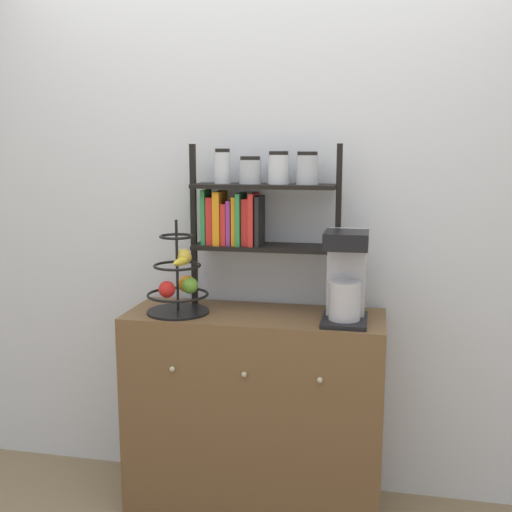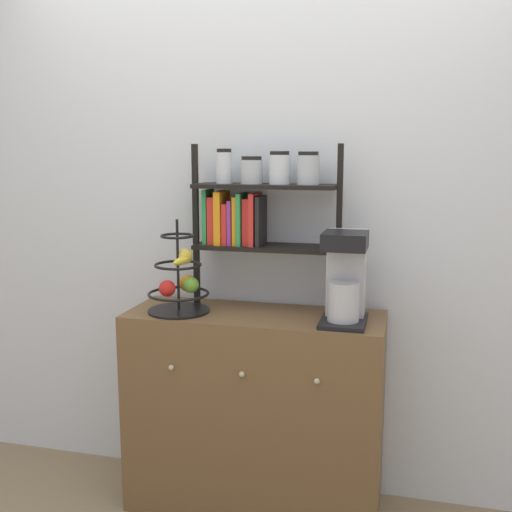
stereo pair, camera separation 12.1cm
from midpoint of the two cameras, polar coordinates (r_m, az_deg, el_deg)
name	(u,v)px [view 2 (the right image)]	position (r m, az deg, el deg)	size (l,w,h in m)	color
wall_back	(268,218)	(2.79, 2.40, 3.66)	(7.00, 0.05, 2.60)	silver
sideboard	(255,411)	(2.77, 1.17, -14.58)	(1.12, 0.43, 0.91)	brown
coffee_maker	(345,276)	(2.49, 9.88, -1.90)	(0.19, 0.26, 0.38)	black
fruit_stand	(180,282)	(2.64, -5.92, -2.50)	(0.27, 0.27, 0.41)	black
shelf_hutch	(254,206)	(2.65, 1.08, 4.77)	(0.68, 0.20, 0.73)	black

